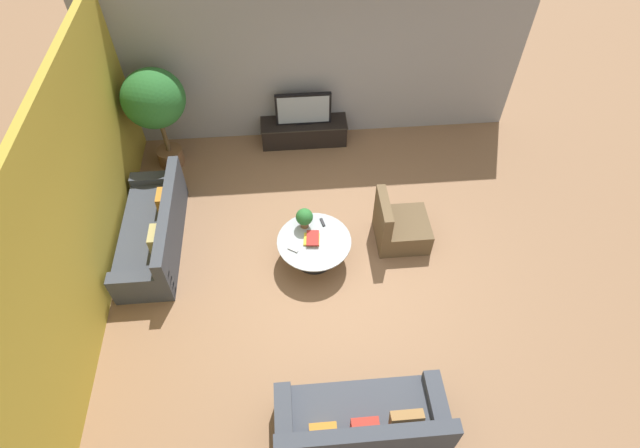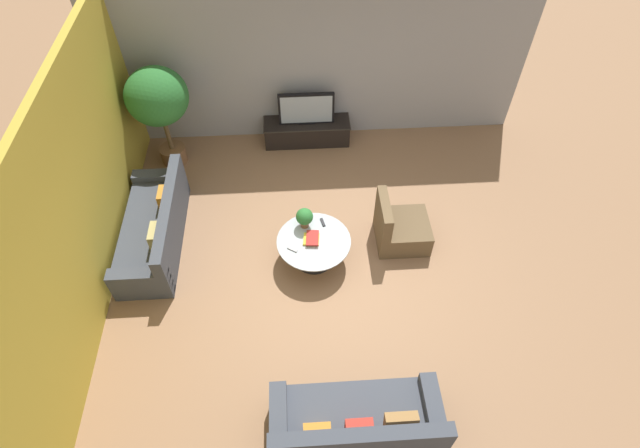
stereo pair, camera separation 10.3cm
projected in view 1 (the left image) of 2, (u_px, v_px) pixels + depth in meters
The scene contains 14 objects.
ground_plane at pixel (329, 265), 7.62m from camera, with size 24.00×24.00×0.00m, color #8C6647.
back_wall_stone at pixel (312, 61), 8.58m from camera, with size 7.40×0.12×3.00m, color #939399.
side_wall_left at pixel (78, 202), 6.43m from camera, with size 0.12×7.40×3.00m, color gold.
media_console at pixel (304, 132), 9.33m from camera, with size 1.60×0.50×0.44m.
television at pixel (303, 109), 8.94m from camera, with size 1.00×0.13×0.62m.
coffee_table at pixel (314, 246), 7.47m from camera, with size 1.10×1.10×0.44m.
couch_by_wall at pixel (154, 232), 7.68m from camera, with size 0.84×2.19×0.84m.
couch_near_entry at pixel (362, 424), 5.80m from camera, with size 1.99×0.84×0.84m.
armchair_wicker at pixel (399, 227), 7.76m from camera, with size 0.80×0.76×0.86m.
potted_palm_tall at pixel (154, 102), 8.11m from camera, with size 1.03×1.03×1.88m.
potted_plant_tabletop at pixel (304, 217), 7.41m from camera, with size 0.26×0.26×0.34m.
book_stack at pixel (312, 239), 7.35m from camera, with size 0.26×0.30×0.06m.
remote_black at pixel (323, 222), 7.59m from camera, with size 0.04×0.16×0.02m, color black.
remote_silver at pixel (293, 250), 7.25m from camera, with size 0.04×0.16×0.02m, color gray.
Camera 1 is at (-0.51, -4.43, 6.21)m, focal length 28.00 mm.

